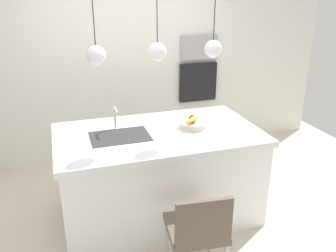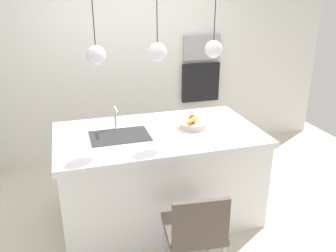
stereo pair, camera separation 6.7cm
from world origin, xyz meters
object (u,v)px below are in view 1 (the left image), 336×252
object	(u,v)px
microwave	(199,47)
oven	(198,82)
fruit_bowl	(193,123)
chair_near	(198,229)

from	to	relation	value
microwave	oven	bearing A→B (deg)	0.00
fruit_bowl	chair_near	distance (m)	1.14
fruit_bowl	oven	xyz separation A→B (m)	(0.70, 1.57, -0.00)
fruit_bowl	oven	distance (m)	1.72
microwave	chair_near	world-z (taller)	microwave
fruit_bowl	microwave	xyz separation A→B (m)	(0.70, 1.57, 0.50)
fruit_bowl	oven	world-z (taller)	oven
microwave	fruit_bowl	bearing A→B (deg)	-113.91
fruit_bowl	chair_near	bearing A→B (deg)	-108.68
oven	chair_near	size ratio (longest dim) A/B	0.66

